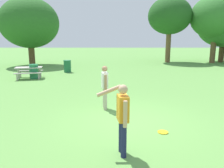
{
  "coord_description": "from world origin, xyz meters",
  "views": [
    {
      "loc": [
        -0.55,
        -6.72,
        2.61
      ],
      "look_at": [
        -0.56,
        1.1,
        1.0
      ],
      "focal_mm": 35.21,
      "sensor_mm": 36.0,
      "label": 1
    }
  ],
  "objects": [
    {
      "name": "ground_plane",
      "position": [
        0.0,
        0.0,
        0.0
      ],
      "size": [
        120.0,
        120.0,
        0.0
      ],
      "primitive_type": "plane",
      "color": "#609947"
    },
    {
      "name": "person_thrower",
      "position": [
        -0.82,
        1.27,
        0.94
      ],
      "size": [
        0.27,
        0.6,
        1.64
      ],
      "color": "#B7AD93",
      "rests_on": "ground"
    },
    {
      "name": "person_catcher",
      "position": [
        -0.32,
        -2.08,
        0.96
      ],
      "size": [
        0.74,
        0.61,
        1.64
      ],
      "color": "#1E234C",
      "rests_on": "ground"
    },
    {
      "name": "frisbee",
      "position": [
        0.9,
        -0.89,
        0.01
      ],
      "size": [
        0.3,
        0.3,
        0.03
      ],
      "primitive_type": "cylinder",
      "color": "yellow",
      "rests_on": "ground"
    },
    {
      "name": "picnic_table_near",
      "position": [
        -6.08,
        7.78,
        0.56
      ],
      "size": [
        1.96,
        1.75,
        0.77
      ],
      "color": "#B2ADA3",
      "rests_on": "ground"
    },
    {
      "name": "trash_can_beside_table",
      "position": [
        -5.76,
        7.76,
        0.48
      ],
      "size": [
        0.59,
        0.59,
        0.96
      ],
      "color": "#237047",
      "rests_on": "ground"
    },
    {
      "name": "trash_can_further_along",
      "position": [
        -4.08,
        10.57,
        0.48
      ],
      "size": [
        0.59,
        0.59,
        0.96
      ],
      "color": "#1E663D",
      "rests_on": "ground"
    },
    {
      "name": "tree_tall_left",
      "position": [
        -8.51,
        15.15,
        4.09
      ],
      "size": [
        5.62,
        5.62,
        6.5
      ],
      "color": "brown",
      "rests_on": "ground"
    },
    {
      "name": "tree_broad_center",
      "position": [
        5.76,
        18.24,
        5.04
      ],
      "size": [
        4.72,
        4.72,
        7.09
      ],
      "color": "brown",
      "rests_on": "ground"
    },
    {
      "name": "tree_far_right",
      "position": [
        10.55,
        17.61,
        4.88
      ],
      "size": [
        5.37,
        5.37,
        7.19
      ],
      "color": "brown",
      "rests_on": "ground"
    }
  ]
}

